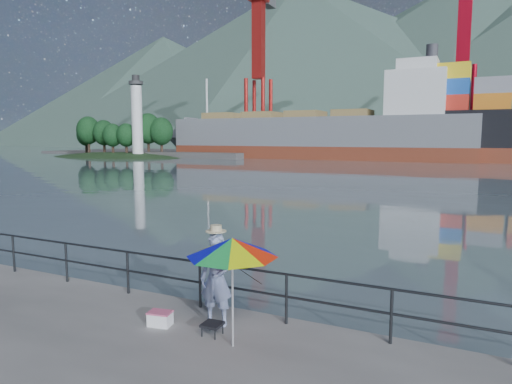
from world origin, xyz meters
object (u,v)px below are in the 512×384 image
cooler_bag (160,319)px  bulk_carrier (325,134)px  beach_umbrella (232,247)px  fisherman (217,279)px

cooler_bag → bulk_carrier: (-18.95, 71.37, 3.97)m
beach_umbrella → bulk_carrier: size_ratio=0.04×
cooler_bag → bulk_carrier: size_ratio=0.01×
fisherman → cooler_bag: (-0.97, -0.54, -0.79)m
fisherman → beach_umbrella: bearing=-51.6°
bulk_carrier → beach_umbrella: bearing=-73.9°
cooler_bag → bulk_carrier: bulk_carrier is taller
beach_umbrella → cooler_bag: 2.38m
fisherman → cooler_bag: fisherman is taller
fisherman → cooler_bag: bearing=-159.2°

